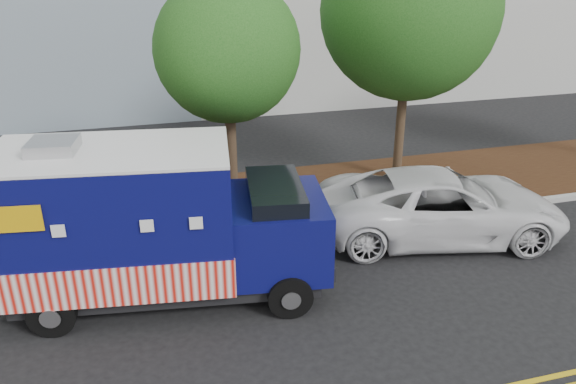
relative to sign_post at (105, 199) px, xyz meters
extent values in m
plane|color=black|center=(1.38, -2.00, -1.20)|extent=(120.00, 120.00, 0.00)
cube|color=#9E9E99|center=(1.38, -0.60, -1.12)|extent=(120.00, 0.18, 0.15)
cube|color=black|center=(1.38, 1.50, -1.12)|extent=(120.00, 4.00, 0.15)
cylinder|color=#38281C|center=(3.06, 0.84, 0.50)|extent=(0.26, 0.26, 3.40)
sphere|color=#1A4F16|center=(3.06, 0.84, 3.04)|extent=(3.39, 3.39, 3.39)
cylinder|color=#38281C|center=(8.08, 1.79, 0.66)|extent=(0.26, 0.26, 3.72)
sphere|color=#1A4F16|center=(8.08, 1.79, 3.70)|extent=(4.73, 4.73, 4.73)
cube|color=#473828|center=(0.00, 0.00, 0.00)|extent=(0.06, 0.06, 2.40)
cube|color=black|center=(1.23, -2.37, -0.77)|extent=(5.88, 2.68, 0.28)
cube|color=#0B0C4E|center=(0.33, -2.24, 0.62)|extent=(4.53, 2.89, 2.43)
cube|color=red|center=(0.33, -2.24, -0.24)|extent=(4.58, 2.95, 0.76)
cube|color=white|center=(0.33, -2.24, 1.86)|extent=(4.53, 2.89, 0.06)
cube|color=#B7B7BA|center=(-0.57, -2.12, 1.99)|extent=(0.91, 0.91, 0.22)
cube|color=#0B0C4E|center=(3.34, -2.66, 0.07)|extent=(2.10, 2.41, 1.42)
cube|color=black|center=(3.29, -2.65, 0.74)|extent=(1.27, 2.09, 0.66)
cube|color=black|center=(4.26, -2.79, -0.41)|extent=(0.36, 2.02, 0.30)
cube|color=black|center=(-1.83, -1.94, -0.74)|extent=(0.49, 2.28, 0.28)
cube|color=#B7B7BA|center=(0.80, -1.09, 0.67)|extent=(1.81, 0.29, 1.11)
cube|color=#E1A80B|center=(-1.34, -3.23, 1.18)|extent=(1.21, 0.19, 0.46)
cube|color=#E1A80B|center=(-1.01, -0.84, 1.18)|extent=(1.21, 0.19, 0.46)
cylinder|color=black|center=(3.30, -3.69, -0.77)|extent=(0.88, 0.40, 0.85)
cylinder|color=black|center=(3.58, -1.65, -0.77)|extent=(0.88, 0.40, 0.85)
cylinder|color=black|center=(-0.92, -3.11, -0.77)|extent=(0.88, 0.40, 0.85)
cylinder|color=black|center=(-0.63, -1.07, -0.77)|extent=(0.88, 0.40, 0.85)
imported|color=silver|center=(7.64, -1.51, -0.40)|extent=(6.19, 3.79, 1.60)
camera|label=1|loc=(0.92, -12.19, 5.12)|focal=35.00mm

